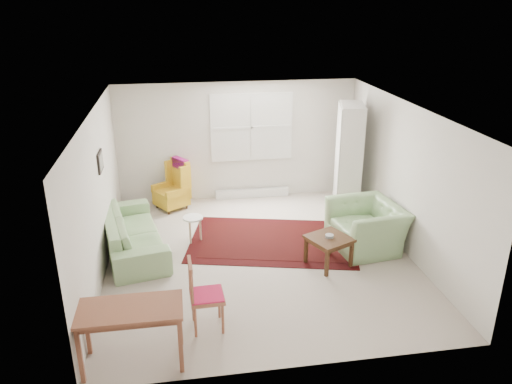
{
  "coord_description": "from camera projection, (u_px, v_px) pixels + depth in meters",
  "views": [
    {
      "loc": [
        -1.24,
        -7.36,
        4.09
      ],
      "look_at": [
        0.0,
        0.3,
        1.05
      ],
      "focal_mm": 35.0,
      "sensor_mm": 36.0,
      "label": 1
    }
  ],
  "objects": [
    {
      "name": "desk",
      "position": [
        132.0,
        335.0,
        5.86
      ],
      "size": [
        1.21,
        0.61,
        0.77
      ],
      "primitive_type": null,
      "rotation": [
        0.0,
        0.0,
        -0.0
      ],
      "color": "#93563B",
      "rests_on": "ground"
    },
    {
      "name": "rug",
      "position": [
        272.0,
        240.0,
        8.95
      ],
      "size": [
        3.27,
        2.5,
        0.03
      ],
      "primitive_type": null,
      "rotation": [
        0.0,
        0.0,
        -0.24
      ],
      "color": "black",
      "rests_on": "ground"
    },
    {
      "name": "wingback_chair",
      "position": [
        170.0,
        185.0,
        10.17
      ],
      "size": [
        0.85,
        0.84,
        1.03
      ],
      "primitive_type": null,
      "rotation": [
        0.0,
        0.0,
        -0.99
      ],
      "color": "gold",
      "rests_on": "ground"
    },
    {
      "name": "cabinet",
      "position": [
        349.0,
        159.0,
        9.9
      ],
      "size": [
        0.65,
        0.96,
        2.18
      ],
      "primitive_type": null,
      "rotation": [
        0.0,
        0.0,
        -0.24
      ],
      "color": "silver",
      "rests_on": "ground"
    },
    {
      "name": "stool",
      "position": [
        193.0,
        229.0,
        8.88
      ],
      "size": [
        0.36,
        0.36,
        0.48
      ],
      "primitive_type": null,
      "rotation": [
        0.0,
        0.0,
        0.01
      ],
      "color": "white",
      "rests_on": "ground"
    },
    {
      "name": "desk_chair",
      "position": [
        207.0,
        295.0,
        6.45
      ],
      "size": [
        0.45,
        0.45,
        1.0
      ],
      "primitive_type": null,
      "rotation": [
        0.0,
        0.0,
        1.61
      ],
      "color": "#93563B",
      "rests_on": "ground"
    },
    {
      "name": "sofa",
      "position": [
        132.0,
        225.0,
        8.49
      ],
      "size": [
        1.35,
        2.43,
        0.93
      ],
      "primitive_type": "imported",
      "rotation": [
        0.0,
        0.0,
        1.77
      ],
      "color": "#84AA71",
      "rests_on": "ground"
    },
    {
      "name": "room",
      "position": [
        258.0,
        182.0,
        8.18
      ],
      "size": [
        5.04,
        5.54,
        2.51
      ],
      "color": "#BAAB9E",
      "rests_on": "ground"
    },
    {
      "name": "coffee_table",
      "position": [
        328.0,
        251.0,
        8.08
      ],
      "size": [
        0.82,
        0.82,
        0.5
      ],
      "primitive_type": null,
      "rotation": [
        0.0,
        0.0,
        0.43
      ],
      "color": "#422614",
      "rests_on": "ground"
    },
    {
      "name": "armchair",
      "position": [
        367.0,
        222.0,
        8.58
      ],
      "size": [
        1.22,
        1.35,
        0.95
      ],
      "primitive_type": "imported",
      "rotation": [
        0.0,
        0.0,
        -1.43
      ],
      "color": "#84AA71",
      "rests_on": "ground"
    }
  ]
}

